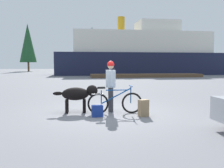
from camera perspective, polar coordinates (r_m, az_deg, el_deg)
ground_plane at (r=7.71m, az=-1.34°, el=-6.88°), size 160.00×160.00×0.00m
bicycle at (r=7.49m, az=0.64°, el=-4.39°), size 1.74×0.44×0.89m
person_cyclist at (r=7.80m, az=-0.31°, el=0.61°), size 0.32×0.53×1.66m
dog at (r=7.77m, az=-8.01°, el=-2.39°), size 1.43×0.49×0.88m
backpack at (r=7.22m, az=7.52°, el=-5.70°), size 0.32×0.27×0.50m
handbag_pannier at (r=7.13m, az=-3.53°, el=-6.45°), size 0.34×0.22×0.34m
dock_pier at (r=29.62m, az=8.15°, el=2.02°), size 13.60×2.59×0.40m
ferry_boat at (r=38.26m, az=6.99°, el=7.02°), size 26.04×7.88×8.88m
pine_tree_far_left at (r=57.78m, az=-19.45°, el=9.20°), size 3.71×3.71×10.71m
pine_tree_center at (r=57.09m, az=-3.12°, el=9.07°), size 3.05×3.05×9.11m
pine_tree_far_right at (r=59.58m, az=10.86°, el=8.52°), size 4.34×4.34×9.23m
pine_tree_mid_back at (r=61.47m, az=-4.78°, el=9.72°), size 3.35×3.35×11.07m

